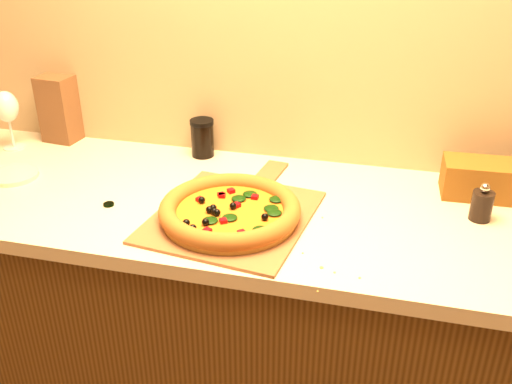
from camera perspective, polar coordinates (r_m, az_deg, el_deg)
name	(u,v)px	position (r m, az deg, el deg)	size (l,w,h in m)	color
cabinet	(269,337)	(1.83, 1.34, -14.29)	(2.80, 0.65, 0.86)	#44290E
countertop	(271,211)	(1.57, 1.51, -1.91)	(2.84, 0.68, 0.04)	#C2B797
pizza_peel	(235,213)	(1.51, -2.12, -2.15)	(0.44, 0.61, 0.01)	brown
pizza	(230,211)	(1.46, -2.63, -1.87)	(0.37, 0.37, 0.05)	#B1712C
bottle_cap	(109,204)	(1.61, -14.52, -1.20)	(0.03, 0.03, 0.01)	black
pepper_grinder	(482,205)	(1.58, 21.64, -1.19)	(0.06, 0.06, 0.10)	black
bread_bag	(511,181)	(1.72, 24.17, 0.97)	(0.37, 0.12, 0.10)	brown
wine_glass	(6,108)	(2.04, -23.69, 7.67)	(0.08, 0.08, 0.20)	silver
paper_bag	(59,109)	(2.06, -19.11, 7.86)	(0.11, 0.09, 0.22)	brown
dark_jar	(202,138)	(1.85, -5.38, 5.42)	(0.08, 0.08, 0.12)	black
side_plate	(14,175)	(1.86, -23.06, 1.56)	(0.14, 0.14, 0.01)	beige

